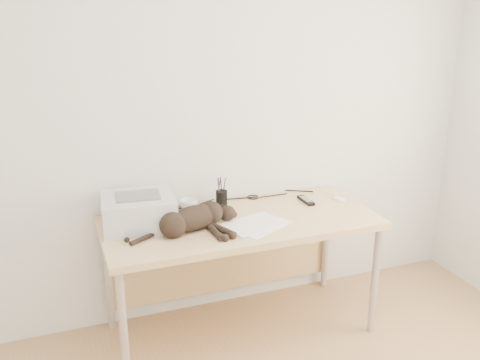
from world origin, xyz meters
name	(u,v)px	position (x,y,z in m)	size (l,w,h in m)	color
wall_back	(220,113)	(0.00, 1.75, 1.30)	(3.50, 3.50, 0.00)	silver
desk	(236,235)	(0.00, 1.48, 0.61)	(1.60, 0.70, 0.74)	tan
printer	(139,211)	(-0.57, 1.50, 0.83)	(0.43, 0.38, 0.19)	#BBBBC1
papers	(257,225)	(0.06, 1.28, 0.74)	(0.41, 0.35, 0.01)	white
cat	(191,220)	(-0.31, 1.33, 0.80)	(0.65, 0.32, 0.15)	black
mug	(189,207)	(-0.26, 1.57, 0.79)	(0.10, 0.10, 0.09)	white
pen_cup	(222,198)	(-0.03, 1.64, 0.79)	(0.07, 0.07, 0.18)	black
remote_grey	(189,208)	(-0.24, 1.64, 0.75)	(0.05, 0.18, 0.02)	slate
remote_black	(306,200)	(0.49, 1.52, 0.75)	(0.05, 0.16, 0.02)	black
mouse	(339,197)	(0.70, 1.48, 0.76)	(0.06, 0.10, 0.03)	white
cable_tangle	(224,201)	(0.00, 1.70, 0.75)	(1.36, 0.08, 0.01)	black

